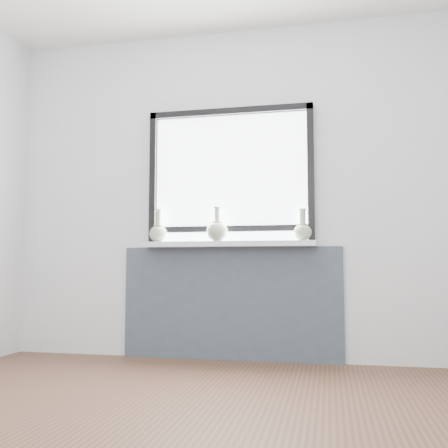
% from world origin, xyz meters
% --- Properties ---
extents(ground, '(3.60, 3.60, 0.02)m').
position_xyz_m(ground, '(0.00, 0.00, -0.01)').
color(ground, brown).
extents(back_wall, '(3.60, 0.02, 2.60)m').
position_xyz_m(back_wall, '(0.00, 1.81, 1.30)').
color(back_wall, silver).
rests_on(back_wall, ground).
extents(apron_panel, '(1.70, 0.03, 0.86)m').
position_xyz_m(apron_panel, '(0.00, 1.78, 0.43)').
color(apron_panel, '#414E58').
rests_on(apron_panel, ground).
extents(windowsill, '(1.32, 0.18, 0.04)m').
position_xyz_m(windowsill, '(0.00, 1.71, 0.88)').
color(windowsill, white).
rests_on(windowsill, apron_panel).
extents(window, '(1.30, 0.06, 1.05)m').
position_xyz_m(window, '(0.00, 1.77, 1.44)').
color(window, black).
rests_on(window, windowsill).
extents(vase_a, '(0.14, 0.14, 0.26)m').
position_xyz_m(vase_a, '(-0.56, 1.71, 0.98)').
color(vase_a, '#A6BB96').
rests_on(vase_a, windowsill).
extents(vase_b, '(0.17, 0.17, 0.26)m').
position_xyz_m(vase_b, '(-0.08, 1.68, 0.99)').
color(vase_b, '#A6BB96').
rests_on(vase_b, windowsill).
extents(vase_c, '(0.14, 0.14, 0.24)m').
position_xyz_m(vase_c, '(0.56, 1.71, 0.98)').
color(vase_c, '#A6BB96').
rests_on(vase_c, windowsill).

